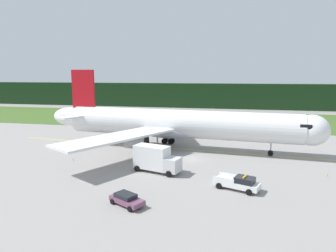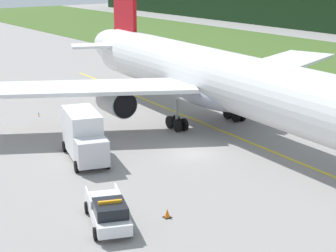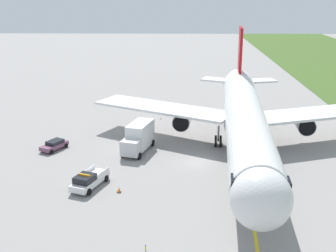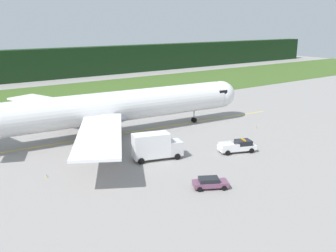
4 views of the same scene
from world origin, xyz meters
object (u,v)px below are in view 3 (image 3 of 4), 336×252
airliner (245,119)px  apron_cone (119,190)px  staff_car (54,145)px  catering_truck (139,137)px  ops_pickup_truck (89,180)px

airliner → apron_cone: (12.56, -15.41, -4.48)m
staff_car → catering_truck: bearing=88.7°
staff_car → airliner: bearing=88.5°
airliner → ops_pickup_truck: 22.44m
staff_car → apron_cone: staff_car is taller
ops_pickup_truck → airliner: bearing=121.0°
ops_pickup_truck → staff_car: (-12.06, -7.08, -0.20)m
airliner → apron_cone: 20.38m
ops_pickup_truck → catering_truck: catering_truck is taller
airliner → ops_pickup_truck: bearing=-59.0°
staff_car → apron_cone: 16.96m
airliner → catering_truck: (-0.39, -14.28, -2.77)m
catering_truck → airliner: bearing=88.4°
catering_truck → staff_car: catering_truck is taller
airliner → staff_car: airliner is taller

